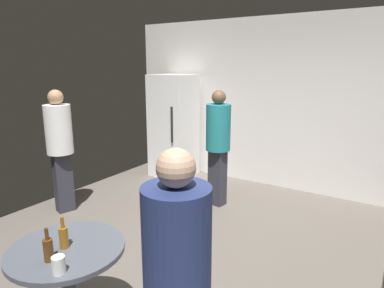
{
  "coord_description": "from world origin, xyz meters",
  "views": [
    {
      "loc": [
        1.74,
        -2.61,
        1.97
      ],
      "look_at": [
        -0.15,
        0.35,
        1.14
      ],
      "focal_mm": 31.52,
      "sensor_mm": 36.0,
      "label": 1
    }
  ],
  "objects_px": {
    "person_in_teal_shirt": "(218,140)",
    "beer_bottle_amber": "(64,237)",
    "person_in_navy_shirt": "(177,278)",
    "plastic_cup_white": "(59,265)",
    "person_in_white_shirt": "(60,142)",
    "beer_bottle_brown": "(48,249)",
    "foreground_table": "(68,261)",
    "refrigerator": "(174,126)"
  },
  "relations": [
    {
      "from": "person_in_teal_shirt",
      "to": "beer_bottle_amber",
      "type": "bearing_deg",
      "value": 16.7
    },
    {
      "from": "person_in_navy_shirt",
      "to": "plastic_cup_white",
      "type": "bearing_deg",
      "value": 44.99
    },
    {
      "from": "person_in_white_shirt",
      "to": "beer_bottle_amber",
      "type": "bearing_deg",
      "value": -18.44
    },
    {
      "from": "beer_bottle_amber",
      "to": "person_in_white_shirt",
      "type": "bearing_deg",
      "value": 143.93
    },
    {
      "from": "person_in_navy_shirt",
      "to": "person_in_teal_shirt",
      "type": "height_order",
      "value": "person_in_teal_shirt"
    },
    {
      "from": "beer_bottle_brown",
      "to": "plastic_cup_white",
      "type": "height_order",
      "value": "beer_bottle_brown"
    },
    {
      "from": "beer_bottle_amber",
      "to": "person_in_teal_shirt",
      "type": "height_order",
      "value": "person_in_teal_shirt"
    },
    {
      "from": "foreground_table",
      "to": "plastic_cup_white",
      "type": "bearing_deg",
      "value": -44.86
    },
    {
      "from": "beer_bottle_brown",
      "to": "beer_bottle_amber",
      "type": "bearing_deg",
      "value": 108.98
    },
    {
      "from": "person_in_white_shirt",
      "to": "person_in_navy_shirt",
      "type": "relative_size",
      "value": 1.03
    },
    {
      "from": "beer_bottle_brown",
      "to": "foreground_table",
      "type": "bearing_deg",
      "value": 106.07
    },
    {
      "from": "beer_bottle_amber",
      "to": "person_in_teal_shirt",
      "type": "bearing_deg",
      "value": 95.71
    },
    {
      "from": "person_in_navy_shirt",
      "to": "beer_bottle_amber",
      "type": "bearing_deg",
      "value": 31.74
    },
    {
      "from": "refrigerator",
      "to": "person_in_navy_shirt",
      "type": "height_order",
      "value": "refrigerator"
    },
    {
      "from": "foreground_table",
      "to": "plastic_cup_white",
      "type": "xyz_separation_m",
      "value": [
        0.22,
        -0.22,
        0.16
      ]
    },
    {
      "from": "beer_bottle_brown",
      "to": "person_in_white_shirt",
      "type": "xyz_separation_m",
      "value": [
        -1.99,
        1.56,
        0.15
      ]
    },
    {
      "from": "person_in_teal_shirt",
      "to": "refrigerator",
      "type": "bearing_deg",
      "value": -109.55
    },
    {
      "from": "person_in_teal_shirt",
      "to": "person_in_white_shirt",
      "type": "bearing_deg",
      "value": -40.37
    },
    {
      "from": "beer_bottle_brown",
      "to": "plastic_cup_white",
      "type": "relative_size",
      "value": 2.09
    },
    {
      "from": "foreground_table",
      "to": "beer_bottle_brown",
      "type": "relative_size",
      "value": 3.48
    },
    {
      "from": "beer_bottle_amber",
      "to": "plastic_cup_white",
      "type": "relative_size",
      "value": 2.09
    },
    {
      "from": "beer_bottle_amber",
      "to": "beer_bottle_brown",
      "type": "bearing_deg",
      "value": -71.02
    },
    {
      "from": "refrigerator",
      "to": "beer_bottle_brown",
      "type": "distance_m",
      "value": 4.02
    },
    {
      "from": "foreground_table",
      "to": "beer_bottle_amber",
      "type": "height_order",
      "value": "beer_bottle_amber"
    },
    {
      "from": "person_in_teal_shirt",
      "to": "person_in_navy_shirt",
      "type": "bearing_deg",
      "value": 35.62
    },
    {
      "from": "beer_bottle_brown",
      "to": "person_in_navy_shirt",
      "type": "bearing_deg",
      "value": 3.88
    },
    {
      "from": "foreground_table",
      "to": "person_in_navy_shirt",
      "type": "height_order",
      "value": "person_in_navy_shirt"
    },
    {
      "from": "plastic_cup_white",
      "to": "person_in_teal_shirt",
      "type": "bearing_deg",
      "value": 99.57
    },
    {
      "from": "beer_bottle_amber",
      "to": "person_in_navy_shirt",
      "type": "distance_m",
      "value": 1.03
    },
    {
      "from": "beer_bottle_amber",
      "to": "beer_bottle_brown",
      "type": "height_order",
      "value": "same"
    },
    {
      "from": "person_in_navy_shirt",
      "to": "person_in_teal_shirt",
      "type": "bearing_deg",
      "value": -28.58
    },
    {
      "from": "plastic_cup_white",
      "to": "person_in_white_shirt",
      "type": "relative_size",
      "value": 0.07
    },
    {
      "from": "refrigerator",
      "to": "foreground_table",
      "type": "height_order",
      "value": "refrigerator"
    },
    {
      "from": "beer_bottle_brown",
      "to": "person_in_teal_shirt",
      "type": "bearing_deg",
      "value": 96.46
    },
    {
      "from": "beer_bottle_amber",
      "to": "person_in_white_shirt",
      "type": "height_order",
      "value": "person_in_white_shirt"
    },
    {
      "from": "refrigerator",
      "to": "person_in_navy_shirt",
      "type": "relative_size",
      "value": 1.12
    },
    {
      "from": "refrigerator",
      "to": "foreground_table",
      "type": "distance_m",
      "value": 3.86
    },
    {
      "from": "refrigerator",
      "to": "person_in_white_shirt",
      "type": "height_order",
      "value": "refrigerator"
    },
    {
      "from": "plastic_cup_white",
      "to": "refrigerator",
      "type": "bearing_deg",
      "value": 116.02
    },
    {
      "from": "beer_bottle_amber",
      "to": "person_in_navy_shirt",
      "type": "relative_size",
      "value": 0.14
    },
    {
      "from": "foreground_table",
      "to": "person_in_white_shirt",
      "type": "height_order",
      "value": "person_in_white_shirt"
    },
    {
      "from": "beer_bottle_brown",
      "to": "person_in_teal_shirt",
      "type": "xyz_separation_m",
      "value": [
        -0.33,
        2.89,
        0.14
      ]
    }
  ]
}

